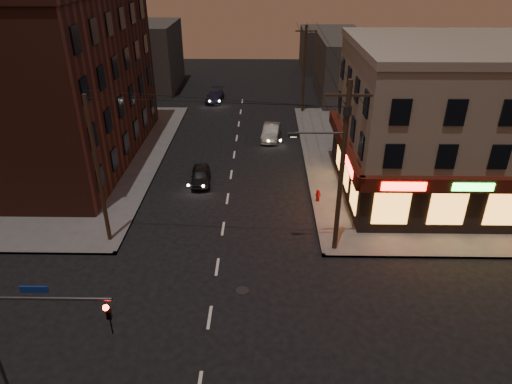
{
  "coord_description": "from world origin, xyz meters",
  "views": [
    {
      "loc": [
        2.54,
        -16.64,
        15.7
      ],
      "look_at": [
        2.13,
        7.0,
        3.2
      ],
      "focal_mm": 32.0,
      "sensor_mm": 36.0,
      "label": 1
    }
  ],
  "objects_px": {
    "sedan_near": "(201,176)",
    "sedan_far": "(215,96)",
    "sedan_mid": "(271,132)",
    "fire_hydrant": "(318,195)"
  },
  "relations": [
    {
      "from": "sedan_near",
      "to": "fire_hydrant",
      "type": "xyz_separation_m",
      "value": [
        8.61,
        -2.92,
        0.01
      ]
    },
    {
      "from": "sedan_far",
      "to": "sedan_mid",
      "type": "bearing_deg",
      "value": -57.21
    },
    {
      "from": "fire_hydrant",
      "to": "sedan_far",
      "type": "bearing_deg",
      "value": 111.51
    },
    {
      "from": "sedan_mid",
      "to": "fire_hydrant",
      "type": "xyz_separation_m",
      "value": [
        3.14,
        -12.32,
        -0.07
      ]
    },
    {
      "from": "sedan_near",
      "to": "sedan_far",
      "type": "xyz_separation_m",
      "value": [
        -1.02,
        21.52,
        0.02
      ]
    },
    {
      "from": "fire_hydrant",
      "to": "sedan_mid",
      "type": "bearing_deg",
      "value": 104.29
    },
    {
      "from": "sedan_near",
      "to": "fire_hydrant",
      "type": "distance_m",
      "value": 9.09
    },
    {
      "from": "sedan_near",
      "to": "sedan_far",
      "type": "relative_size",
      "value": 0.83
    },
    {
      "from": "sedan_mid",
      "to": "sedan_far",
      "type": "xyz_separation_m",
      "value": [
        -6.5,
        12.12,
        -0.07
      ]
    },
    {
      "from": "sedan_near",
      "to": "sedan_mid",
      "type": "xyz_separation_m",
      "value": [
        5.47,
        9.4,
        0.08
      ]
    }
  ]
}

